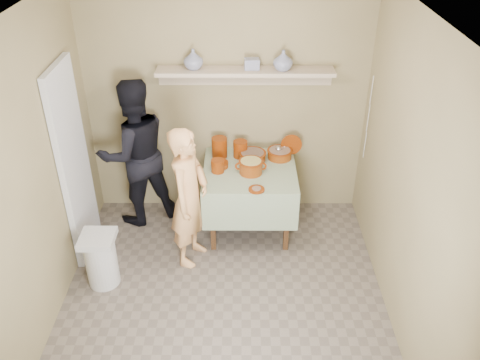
{
  "coord_description": "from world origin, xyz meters",
  "views": [
    {
      "loc": [
        0.16,
        -3.3,
        3.47
      ],
      "look_at": [
        0.15,
        0.75,
        0.95
      ],
      "focal_mm": 38.0,
      "sensor_mm": 36.0,
      "label": 1
    }
  ],
  "objects_px": {
    "serving_table": "(250,178)",
    "cazuela_rice": "(251,166)",
    "trash_bin": "(101,259)",
    "person_cook": "(189,198)",
    "person_helper": "(135,153)"
  },
  "relations": [
    {
      "from": "trash_bin",
      "to": "person_helper",
      "type": "bearing_deg",
      "value": 80.21
    },
    {
      "from": "trash_bin",
      "to": "serving_table",
      "type": "bearing_deg",
      "value": 32.07
    },
    {
      "from": "person_cook",
      "to": "person_helper",
      "type": "height_order",
      "value": "person_helper"
    },
    {
      "from": "serving_table",
      "to": "cazuela_rice",
      "type": "xyz_separation_m",
      "value": [
        0.01,
        -0.08,
        0.2
      ]
    },
    {
      "from": "cazuela_rice",
      "to": "trash_bin",
      "type": "bearing_deg",
      "value": -150.56
    },
    {
      "from": "trash_bin",
      "to": "cazuela_rice",
      "type": "bearing_deg",
      "value": 29.44
    },
    {
      "from": "serving_table",
      "to": "person_helper",
      "type": "bearing_deg",
      "value": 170.87
    },
    {
      "from": "person_helper",
      "to": "serving_table",
      "type": "height_order",
      "value": "person_helper"
    },
    {
      "from": "person_cook",
      "to": "serving_table",
      "type": "bearing_deg",
      "value": -30.9
    },
    {
      "from": "person_cook",
      "to": "cazuela_rice",
      "type": "bearing_deg",
      "value": -36.29
    },
    {
      "from": "person_cook",
      "to": "serving_table",
      "type": "xyz_separation_m",
      "value": [
        0.59,
        0.51,
        -0.09
      ]
    },
    {
      "from": "cazuela_rice",
      "to": "trash_bin",
      "type": "xyz_separation_m",
      "value": [
        -1.43,
        -0.81,
        -0.56
      ]
    },
    {
      "from": "serving_table",
      "to": "cazuela_rice",
      "type": "height_order",
      "value": "cazuela_rice"
    },
    {
      "from": "serving_table",
      "to": "trash_bin",
      "type": "relative_size",
      "value": 1.74
    },
    {
      "from": "person_cook",
      "to": "trash_bin",
      "type": "relative_size",
      "value": 2.63
    }
  ]
}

